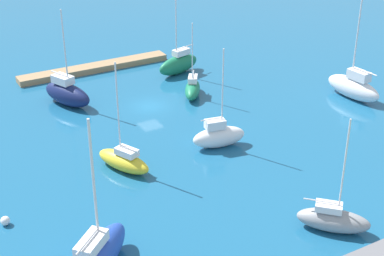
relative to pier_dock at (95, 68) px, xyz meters
name	(u,v)px	position (x,y,z in m)	size (l,w,h in m)	color
water	(150,106)	(-1.40, 14.08, -0.39)	(160.00, 160.00, 0.00)	#19567F
pier_dock	(95,68)	(0.00, 0.00, 0.00)	(20.55, 2.29, 0.79)	#997A56
sailboat_green_outer_mooring	(179,64)	(-9.32, 6.46, 0.98)	(6.77, 3.54, 11.52)	#19724C
sailboat_white_far_south	(354,86)	(-23.63, 23.91, 1.10)	(2.99, 7.70, 14.09)	white
sailboat_blue_mid_basin	(97,256)	(14.47, 38.45, 1.07)	(7.42, 6.94, 12.11)	#2347B2
sailboat_yellow_along_channel	(124,160)	(7.01, 25.93, 0.60)	(4.26, 6.26, 10.67)	yellow
sailboat_navy_by_breakwater	(67,93)	(6.74, 8.93, 1.05)	(4.99, 7.41, 11.42)	#141E4C
sailboat_gray_east_end	(333,219)	(-3.64, 42.81, 0.62)	(5.51, 5.53, 9.88)	gray
sailboat_green_lone_south	(193,89)	(-7.18, 13.98, 0.60)	(4.43, 5.40, 9.19)	#19724C
sailboat_white_center_basin	(219,136)	(-3.15, 26.43, 0.83)	(5.77, 2.92, 10.37)	white
mooring_buoy_white	(5,221)	(18.88, 29.31, -0.01)	(0.78, 0.78, 0.78)	white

